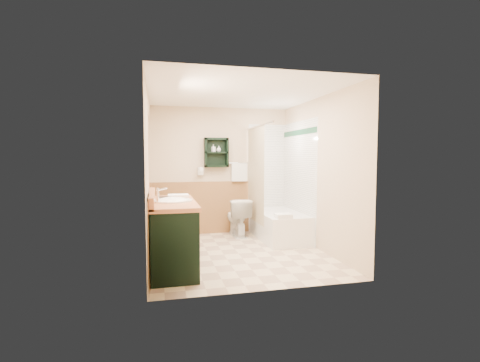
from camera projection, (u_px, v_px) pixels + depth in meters
name	position (u px, v px, depth m)	size (l,w,h in m)	color
floor	(238.00, 254.00, 5.28)	(3.00, 3.00, 0.00)	beige
back_wall	(221.00, 171.00, 6.67)	(2.60, 0.04, 2.40)	beige
left_wall	(147.00, 176.00, 4.89)	(0.04, 3.00, 2.40)	beige
right_wall	(319.00, 174.00, 5.50)	(0.04, 3.00, 2.40)	beige
ceiling	(238.00, 92.00, 5.11)	(2.60, 3.00, 0.04)	white
wainscot_left	(151.00, 225.00, 4.95)	(2.98, 2.98, 1.00)	#A77043
wainscot_back	(221.00, 207.00, 6.69)	(2.58, 2.58, 1.00)	#A77043
mirror_frame	(150.00, 154.00, 4.35)	(1.30, 1.30, 1.00)	#9C6233
mirror_glass	(150.00, 154.00, 4.35)	(1.20, 1.20, 0.90)	white
tile_right	(298.00, 180.00, 6.23)	(1.50, 1.50, 2.10)	white
tile_back	(272.00, 178.00, 6.87)	(0.95, 0.95, 2.10)	white
tile_accent	(298.00, 133.00, 6.17)	(1.50, 1.50, 0.10)	#134429
wall_shelf	(216.00, 153.00, 6.51)	(0.45, 0.15, 0.55)	black
hair_dryer	(200.00, 171.00, 6.49)	(0.10, 0.24, 0.18)	white
towel_bar	(239.00, 163.00, 6.67)	(0.40, 0.06, 0.40)	white
curtain_rod	(258.00, 126.00, 5.99)	(0.03, 0.03, 1.60)	silver
shower_curtain	(256.00, 175.00, 6.22)	(1.05, 1.05, 1.70)	#BEAF90
vanity	(173.00, 235.00, 4.56)	(0.59, 1.41, 0.89)	black
bathtub	(278.00, 225.00, 6.25)	(0.73, 1.50, 0.49)	white
toilet	(237.00, 217.00, 6.46)	(0.39, 0.70, 0.69)	white
counter_towel	(178.00, 196.00, 4.96)	(0.29, 0.23, 0.04)	white
vanity_book	(159.00, 191.00, 4.78)	(0.17, 0.02, 0.22)	black
tub_towel	(283.00, 216.00, 5.58)	(0.26, 0.21, 0.07)	white
soap_bottle_a	(213.00, 150.00, 6.49)	(0.06, 0.14, 0.06)	white
soap_bottle_b	(219.00, 149.00, 6.51)	(0.08, 0.11, 0.08)	white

